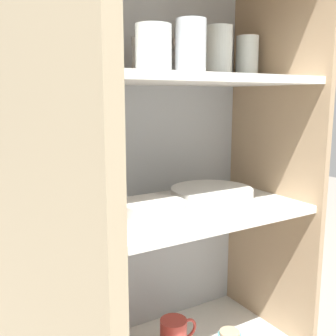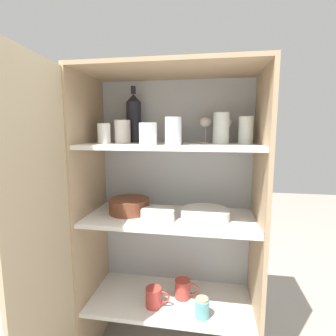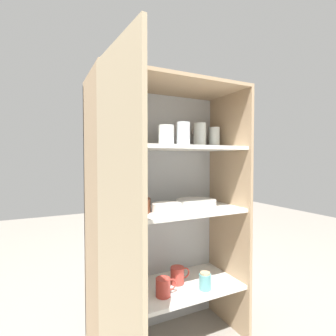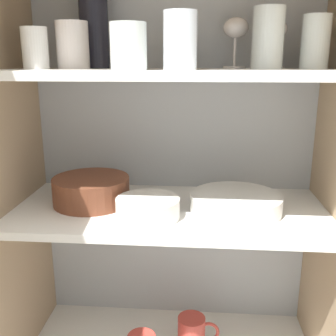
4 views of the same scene
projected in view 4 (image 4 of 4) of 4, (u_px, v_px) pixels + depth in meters
name	position (u px, v px, depth m)	size (l,w,h in m)	color
cupboard_back_panel	(174.00, 198.00, 1.21)	(0.84, 0.02, 1.42)	#B2B7BC
cupboard_side_left	(19.00, 218.00, 1.06)	(0.02, 0.40, 1.42)	tan
cupboard_side_right	(331.00, 228.00, 1.00)	(0.02, 0.40, 1.42)	tan
shelf_board_middle	(170.00, 211.00, 1.02)	(0.80, 0.36, 0.02)	white
shelf_board_upper	(170.00, 74.00, 0.93)	(0.80, 0.36, 0.02)	white
tumbler_glass_0	(73.00, 45.00, 0.95)	(0.08, 0.08, 0.11)	silver
tumbler_glass_1	(268.00, 38.00, 0.94)	(0.08, 0.08, 0.14)	white
tumbler_glass_2	(35.00, 48.00, 0.91)	(0.06, 0.06, 0.09)	white
tumbler_glass_3	(129.00, 47.00, 0.80)	(0.08, 0.08, 0.09)	white
tumbler_glass_4	(180.00, 41.00, 0.81)	(0.07, 0.07, 0.12)	white
tumbler_glass_5	(178.00, 48.00, 1.00)	(0.06, 0.06, 0.10)	white
tumbler_glass_6	(315.00, 42.00, 0.94)	(0.07, 0.07, 0.12)	white
wine_glass_0	(274.00, 33.00, 1.00)	(0.07, 0.07, 0.12)	silver
wine_glass_1	(236.00, 32.00, 1.01)	(0.06, 0.06, 0.13)	silver
wine_bottle	(94.00, 19.00, 1.02)	(0.08, 0.08, 0.28)	black
plate_stack_white	(236.00, 203.00, 0.98)	(0.23, 0.23, 0.04)	silver
mixing_bowl_large	(91.00, 189.00, 1.04)	(0.20, 0.20, 0.07)	brown
serving_bowl_small	(148.00, 207.00, 0.94)	(0.15, 0.15, 0.05)	silver
coffee_mug_extra_1	(192.00, 332.00, 1.13)	(0.12, 0.08, 0.10)	#BC3D33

